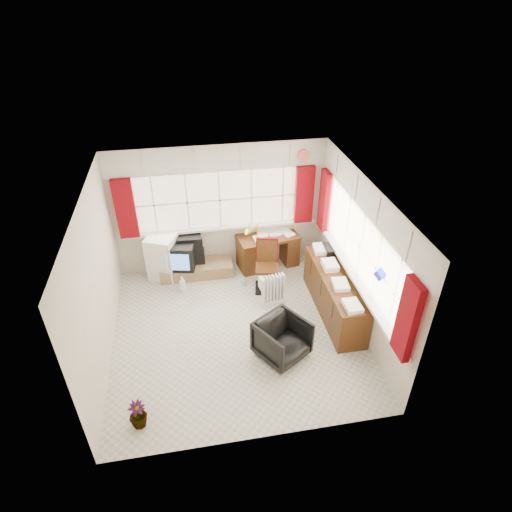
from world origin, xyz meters
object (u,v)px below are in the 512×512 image
Objects in this scene: radiator at (273,292)px; credenza at (334,293)px; desk at (268,249)px; office_chair at (282,339)px; task_chair at (267,262)px; tv_bench at (196,269)px; mini_fridge at (163,256)px; desk_lamp at (257,228)px; crt_tv at (180,255)px.

radiator is 0.31× the size of credenza.
desk is 1.76× the size of office_chair.
office_chair is 1.17× the size of radiator.
tv_bench is at bearing 155.32° from task_chair.
tv_bench is 0.68m from mini_fridge.
desk_lamp is 0.58× the size of office_chair.
credenza is at bearing -30.50° from crt_tv.
crt_tv is (-2.56, 1.51, 0.11)m from credenza.
credenza reaches higher than radiator.
desk_lamp is at bearing 98.76° from task_chair.
mini_fridge is at bearing 150.96° from credenza.
desk is 1.23m from radiator.
task_chair reaches higher than mini_fridge.
desk is 1.93× the size of crt_tv.
desk_lamp reaches higher than tv_bench.
crt_tv is (-1.56, 0.58, -0.02)m from task_chair.
desk is 1.27× the size of task_chair.
task_chair is 1.47m from tv_bench.
desk_lamp is 2.40m from office_chair.
credenza is at bearing -43.06° from task_chair.
radiator is (0.12, 1.23, -0.08)m from office_chair.
radiator is 1.95m from crt_tv.
task_chair is 0.61m from radiator.
office_chair is at bearing -95.59° from radiator.
desk_lamp is 0.70m from task_chair.
crt_tv is at bearing -177.38° from tv_bench.
credenza is 2.75m from tv_bench.
mini_fridge is (-2.04, -0.00, 0.06)m from desk.
desk is at bearing 0.01° from mini_fridge.
task_chair is 1.63× the size of radiator.
radiator reaches higher than tv_bench.
office_chair is 0.36× the size of credenza.
mini_fridge is at bearing 93.26° from office_chair.
mini_fridge is (-0.32, 0.09, -0.06)m from crt_tv.
desk is at bearing 3.18° from tv_bench.
credenza reaches higher than desk.
credenza is 2.26× the size of mini_fridge.
tv_bench is at bearing 177.41° from desk_lamp.
mini_fridge is at bearing 160.45° from task_chair.
task_chair reaches higher than office_chair.
mini_fridge reaches higher than office_chair.
office_chair is at bearing -90.81° from desk_lamp.
desk_lamp is at bearing -4.25° from mini_fridge.
crt_tv is (-1.57, 1.12, 0.26)m from radiator.
desk_lamp is 0.42× the size of task_chair.
desk is at bearing 3.09° from crt_tv.
radiator is 1.72m from tv_bench.
mini_fridge is at bearing 147.24° from radiator.
tv_bench is (-1.28, 0.59, -0.40)m from task_chair.
task_chair is at bearing 90.54° from radiator.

